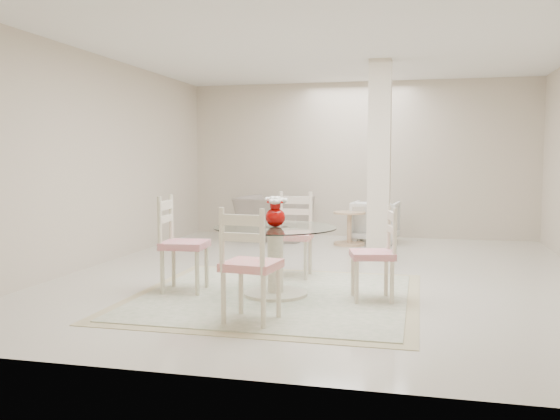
% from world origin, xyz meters
% --- Properties ---
extents(ground, '(7.00, 7.00, 0.00)m').
position_xyz_m(ground, '(0.00, 0.00, 0.00)').
color(ground, beige).
rests_on(ground, ground).
extents(room_shell, '(6.02, 7.02, 2.71)m').
position_xyz_m(room_shell, '(0.00, 0.00, 1.86)').
color(room_shell, beige).
rests_on(room_shell, ground).
extents(column, '(0.30, 0.30, 2.70)m').
position_xyz_m(column, '(0.50, 1.30, 1.35)').
color(column, beige).
rests_on(column, ground).
extents(area_rug, '(2.81, 2.81, 0.02)m').
position_xyz_m(area_rug, '(-0.33, -1.29, 0.01)').
color(area_rug, tan).
rests_on(area_rug, ground).
extents(dining_table, '(1.21, 1.21, 0.70)m').
position_xyz_m(dining_table, '(-0.33, -1.29, 0.36)').
color(dining_table, beige).
rests_on(dining_table, ground).
extents(red_vase, '(0.23, 0.22, 0.30)m').
position_xyz_m(red_vase, '(-0.33, -1.29, 0.85)').
color(red_vase, '#9F0604').
rests_on(red_vase, dining_table).
extents(dining_chair_east, '(0.48, 0.48, 1.01)m').
position_xyz_m(dining_chair_east, '(0.68, -1.24, 0.53)').
color(dining_chair_east, '#F0E1C6').
rests_on(dining_chair_east, ground).
extents(dining_chair_north, '(0.45, 0.45, 1.08)m').
position_xyz_m(dining_chair_north, '(-0.36, -0.27, 0.57)').
color(dining_chair_north, beige).
rests_on(dining_chair_north, ground).
extents(dining_chair_west, '(0.48, 0.48, 1.10)m').
position_xyz_m(dining_chair_west, '(-1.36, -1.32, 0.58)').
color(dining_chair_west, beige).
rests_on(dining_chair_west, ground).
extents(dining_chair_south, '(0.48, 0.48, 1.08)m').
position_xyz_m(dining_chair_south, '(-0.32, -2.30, 0.57)').
color(dining_chair_south, beige).
rests_on(dining_chair_south, ground).
extents(recliner_taupe, '(1.26, 1.14, 0.73)m').
position_xyz_m(recliner_taupe, '(-1.34, 2.74, 0.37)').
color(recliner_taupe, gray).
rests_on(recliner_taupe, ground).
extents(armchair_white, '(0.79, 0.81, 0.68)m').
position_xyz_m(armchair_white, '(0.35, 2.86, 0.34)').
color(armchair_white, white).
rests_on(armchair_white, ground).
extents(side_table, '(0.51, 0.51, 0.53)m').
position_xyz_m(side_table, '(-0.03, 2.42, 0.24)').
color(side_table, tan).
rests_on(side_table, ground).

